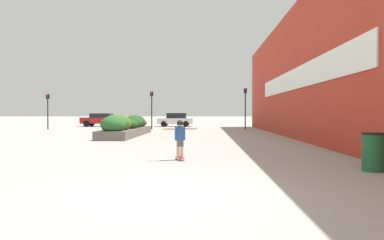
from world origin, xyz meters
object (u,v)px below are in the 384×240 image
Objects in this scene: skateboard at (180,158)px; traffic_light_far_left at (48,105)px; traffic_light_left at (152,104)px; trash_bin at (373,152)px; car_center_left at (100,119)px; traffic_light_right at (245,102)px; car_leftmost at (176,120)px; skateboarder at (180,135)px.

traffic_light_far_left is at bearing 105.39° from skateboard.
traffic_light_left reaches higher than skateboard.
trash_bin is at bearing -67.43° from traffic_light_left.
traffic_light_right reaches higher than car_center_left.
traffic_light_far_left reaches higher than car_leftmost.
car_leftmost reaches higher than trash_bin.
traffic_light_left is at bearing 178.52° from traffic_light_right.
traffic_light_left is (-1.70, -6.66, 1.64)m from car_leftmost.
car_leftmost reaches higher than skateboard.
car_leftmost is at bearing 75.65° from traffic_light_left.
trash_bin is 22.94m from traffic_light_right.
traffic_light_right is at bearing 0.91° from traffic_light_far_left.
car_leftmost is (-7.88, 29.72, 0.29)m from trash_bin.
trash_bin is at bearing -39.03° from skateboard.
traffic_light_right reaches higher than trash_bin.
traffic_light_left reaches higher than trash_bin.
skateboarder is at bearing 160.94° from skateboard.
trash_bin is 0.25× the size of car_center_left.
traffic_light_right is (4.49, 20.92, 2.53)m from skateboard.
traffic_light_right is at bearing 91.92° from trash_bin.
car_center_left reaches higher than skateboard.
skateboarder is 0.30× the size of car_center_left.
skateboarder is 21.47m from traffic_light_right.
traffic_light_left reaches higher than car_leftmost.
car_center_left is (-11.21, 27.33, 0.74)m from skateboard.
car_center_left is at bearing 138.08° from traffic_light_left.
skateboard is at bearing 160.03° from trash_bin.
car_leftmost is 7.07m from traffic_light_left.
traffic_light_left is (-9.58, 23.06, 1.93)m from trash_bin.
skateboard is at bearing -174.61° from car_leftmost.
skateboarder is 21.65m from traffic_light_left.
traffic_light_right is (8.82, -0.23, 0.15)m from traffic_light_left.
traffic_light_left is at bearing -131.92° from car_center_left.
traffic_light_right reaches higher than car_leftmost.
skateboard is 21.54m from traffic_light_right.
skateboard is 0.76m from skateboarder.
trash_bin is 0.31× the size of traffic_light_far_left.
trash_bin is 0.26× the size of car_leftmost.
car_leftmost is at bearing -86.79° from car_center_left.
traffic_light_left is at bearing 112.57° from trash_bin.
traffic_light_left is at bearing 82.50° from skateboarder.
car_center_left reaches higher than trash_bin.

